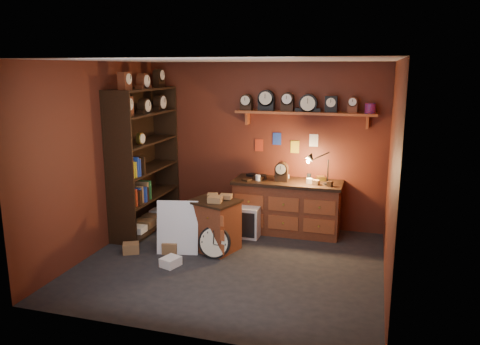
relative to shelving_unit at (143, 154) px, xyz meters
name	(u,v)px	position (x,y,z in m)	size (l,w,h in m)	color
floor	(231,264)	(1.79, -0.98, -1.25)	(4.00, 4.00, 0.00)	black
room_shell	(236,138)	(1.84, -0.87, 0.47)	(4.02, 3.62, 2.71)	#582314
shelving_unit	(143,154)	(0.00, 0.00, 0.00)	(0.47, 1.60, 2.58)	black
workbench	(287,204)	(2.28, 0.49, -0.78)	(1.72, 0.66, 1.36)	brown
low_cabinet	(214,223)	(1.40, -0.55, -0.85)	(0.80, 0.74, 0.84)	brown
big_round_clock	(215,242)	(1.51, -0.83, -1.03)	(0.46, 0.16, 0.46)	black
white_panel	(178,253)	(0.94, -0.82, -1.25)	(0.59, 0.03, 0.79)	silver
mini_fridge	(246,220)	(1.68, 0.17, -1.01)	(0.48, 0.49, 0.49)	silver
floor_box_a	(131,248)	(0.29, -1.01, -1.18)	(0.23, 0.19, 0.14)	olive
floor_box_b	(171,262)	(1.04, -1.28, -1.19)	(0.20, 0.24, 0.12)	white
floor_box_c	(171,247)	(0.84, -0.85, -1.17)	(0.22, 0.18, 0.16)	olive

